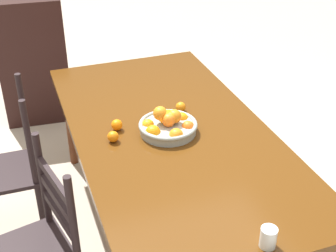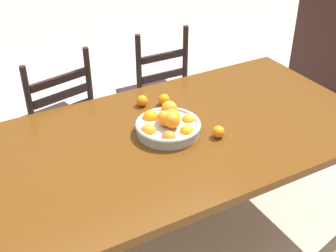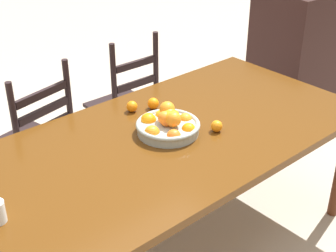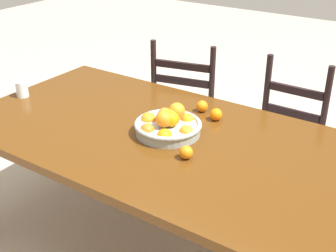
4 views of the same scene
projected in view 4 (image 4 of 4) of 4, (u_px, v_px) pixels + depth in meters
The scene contains 8 objects.
dining_table at pixel (167, 146), 2.19m from camera, with size 2.10×1.07×0.75m.
chair_near_window at pixel (296, 138), 2.78m from camera, with size 0.41×0.41×0.99m.
chair_by_cabinet at pixel (189, 112), 3.10m from camera, with size 0.53×0.53×0.98m.
fruit_bowl at pixel (168, 124), 2.16m from camera, with size 0.33×0.33×0.15m.
orange_loose_0 at pixel (216, 114), 2.30m from camera, with size 0.06×0.06×0.06m, color orange.
orange_loose_1 at pixel (186, 152), 1.96m from camera, with size 0.06×0.06×0.06m, color orange.
orange_loose_2 at pixel (202, 106), 2.40m from camera, with size 0.06×0.06×0.06m, color orange.
drinking_glass at pixel (22, 89), 2.58m from camera, with size 0.07×0.07×0.09m, color silver.
Camera 4 is at (1.07, -1.58, 1.76)m, focal length 48.19 mm.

